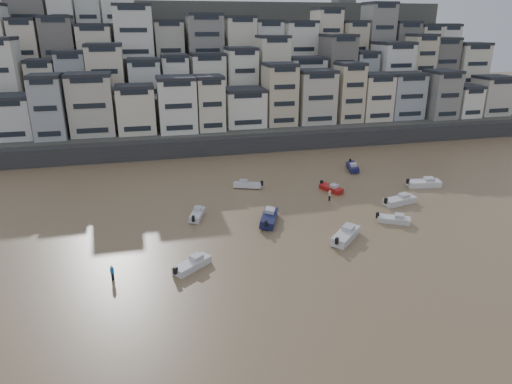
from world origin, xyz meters
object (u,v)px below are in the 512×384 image
object	(u,v)px
boat_i	(353,166)
person_pink	(330,195)
boat_a	(346,234)
boat_c	(269,216)
boat_j	(192,263)
boat_h	(248,184)
boat_d	(400,199)
boat_b	(394,218)
boat_f	(197,213)
boat_e	(331,188)
person_blue	(112,273)
boat_g	(424,182)

from	to	relation	value
boat_i	person_pink	world-z (taller)	person_pink
boat_a	boat_c	bearing A→B (deg)	91.78
boat_j	boat_h	bearing A→B (deg)	25.81
boat_a	boat_d	xyz separation A→B (m)	(13.17, 9.35, -0.06)
boat_b	boat_j	bearing A→B (deg)	-138.58
boat_a	boat_f	world-z (taller)	boat_a
boat_c	boat_i	bearing A→B (deg)	-25.29
boat_f	boat_j	world-z (taller)	boat_j
boat_e	boat_i	distance (m)	12.96
boat_a	person_blue	bearing A→B (deg)	141.41
boat_h	boat_i	bearing A→B (deg)	-146.04
boat_g	boat_b	bearing A→B (deg)	-127.96
boat_f	boat_h	bearing A→B (deg)	-23.72
boat_e	boat_h	xyz separation A→B (m)	(-12.88, 5.03, 0.05)
boat_g	boat_h	world-z (taller)	boat_g
boat_b	boat_e	bearing A→B (deg)	133.71
boat_f	boat_i	size ratio (longest dim) A/B	0.90
boat_a	person_pink	distance (m)	13.71
boat_b	boat_g	distance (m)	17.53
boat_f	boat_g	size ratio (longest dim) A/B	0.81
boat_a	boat_g	size ratio (longest dim) A/B	1.04
boat_d	person_blue	size ratio (longest dim) A/B	3.38
person_pink	person_blue	bearing A→B (deg)	-152.84
boat_c	person_pink	xyz separation A→B (m)	(11.33, 5.69, -0.01)
boat_b	person_blue	world-z (taller)	person_blue
boat_d	boat_g	xyz separation A→B (m)	(8.13, 6.07, 0.03)
boat_a	boat_c	size ratio (longest dim) A/B	0.99
person_blue	boat_d	bearing A→B (deg)	16.53
boat_h	person_blue	size ratio (longest dim) A/B	2.92
boat_d	boat_f	size ratio (longest dim) A/B	1.18
boat_h	boat_j	world-z (taller)	boat_j
boat_c	boat_e	xyz separation A→B (m)	(13.22, 9.50, -0.23)
boat_c	person_pink	bearing A→B (deg)	-40.39
boat_g	person_blue	bearing A→B (deg)	-151.62
boat_b	boat_h	size ratio (longest dim) A/B	0.93
boat_d	person_blue	xyz separation A→B (m)	(-41.41, -12.29, 0.07)
boat_d	person_blue	bearing A→B (deg)	-176.26
boat_a	person_pink	bearing A→B (deg)	31.23
boat_i	boat_c	bearing A→B (deg)	-33.54
boat_d	boat_e	size ratio (longest dim) A/B	1.24
boat_e	person_blue	xyz separation A→B (m)	(-33.51, -20.03, 0.23)
boat_i	boat_d	bearing A→B (deg)	12.98
boat_j	person_pink	bearing A→B (deg)	-3.58
boat_a	boat_h	size ratio (longest dim) A/B	1.25
boat_a	boat_f	size ratio (longest dim) A/B	1.28
boat_a	boat_i	world-z (taller)	boat_a
boat_a	boat_b	world-z (taller)	boat_a
boat_h	boat_b	bearing A→B (deg)	152.07
boat_a	boat_j	bearing A→B (deg)	142.96
boat_c	boat_i	xyz separation A→B (m)	(21.65, 19.33, -0.13)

